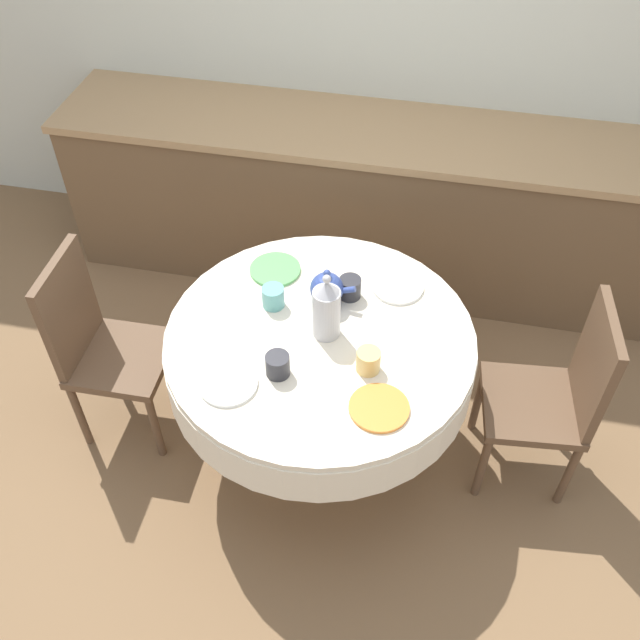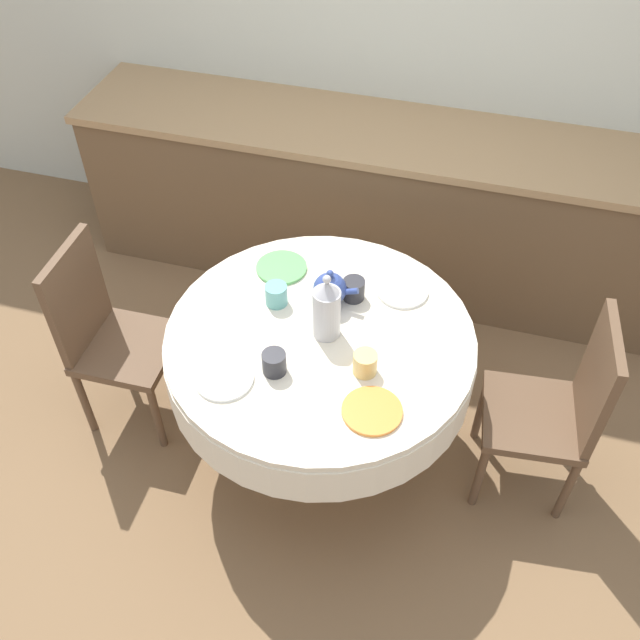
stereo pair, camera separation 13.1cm
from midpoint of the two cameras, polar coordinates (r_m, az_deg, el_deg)
name	(u,v)px [view 2 (the right image)]	position (r m, az deg, el deg)	size (l,w,h in m)	color
ground_plane	(320,445)	(3.34, 1.14, -9.96)	(12.00, 12.00, 0.00)	brown
wall_back	(411,22)	(3.77, 8.33, 22.49)	(7.00, 0.05, 2.60)	beige
kitchen_counter	(385,205)	(3.90, 6.17, 9.12)	(3.24, 0.64, 0.90)	brown
dining_table	(320,356)	(2.85, 1.32, -2.93)	(1.22, 1.22, 0.74)	olive
chair_left	(558,406)	(3.00, 19.74, -6.52)	(0.44, 0.44, 0.93)	brown
chair_right	(107,331)	(3.21, -15.54, -0.89)	(0.41, 0.41, 0.93)	brown
plate_near_left	(224,378)	(2.62, -6.24, -4.71)	(0.22, 0.22, 0.01)	white
cup_near_left	(274,363)	(2.60, -2.24, -3.47)	(0.09, 0.09, 0.09)	#28282D
plate_near_right	(372,411)	(2.52, 5.69, -7.29)	(0.22, 0.22, 0.01)	orange
cup_near_right	(365,363)	(2.61, 5.07, -3.51)	(0.09, 0.09, 0.09)	#DBB766
plate_far_left	(282,268)	(3.03, -1.86, 4.18)	(0.22, 0.22, 0.01)	#5BA85B
cup_far_left	(276,295)	(2.85, -2.20, 2.01)	(0.09, 0.09, 0.09)	#5BA39E
plate_far_right	(402,290)	(2.95, 7.87, 2.35)	(0.22, 0.22, 0.01)	white
cup_far_right	(354,289)	(2.88, 4.02, 2.44)	(0.09, 0.09, 0.09)	#28282D
coffee_carafe	(327,309)	(2.67, 1.94, 0.84)	(0.11, 0.11, 0.30)	#B2B2B7
teapot	(330,289)	(2.83, 2.15, 2.44)	(0.19, 0.13, 0.18)	#33478E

